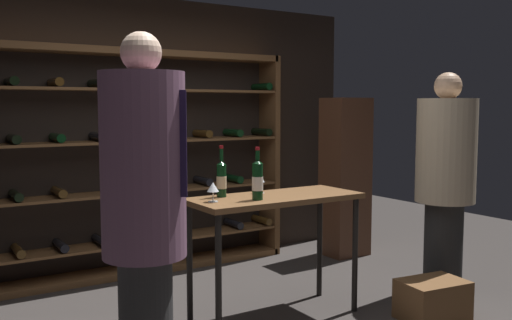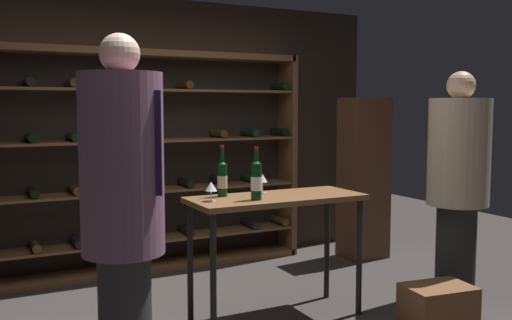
% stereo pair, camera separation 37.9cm
% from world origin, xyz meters
% --- Properties ---
extents(back_wall, '(4.85, 0.10, 2.62)m').
position_xyz_m(back_wall, '(0.00, 2.17, 1.31)').
color(back_wall, black).
rests_on(back_wall, ground).
extents(wine_rack, '(3.07, 0.32, 2.10)m').
position_xyz_m(wine_rack, '(-0.12, 1.96, 1.04)').
color(wine_rack, brown).
rests_on(wine_rack, ground).
extents(tasting_table, '(1.29, 0.53, 0.92)m').
position_xyz_m(tasting_table, '(0.35, 0.31, 0.81)').
color(tasting_table, brown).
rests_on(tasting_table, ground).
extents(person_host_in_suit, '(0.42, 0.42, 1.93)m').
position_xyz_m(person_host_in_suit, '(-0.97, -0.49, 1.07)').
color(person_host_in_suit, '#2C2C2C').
rests_on(person_host_in_suit, ground).
extents(person_bystander_dark_jacket, '(0.48, 0.48, 1.85)m').
position_xyz_m(person_bystander_dark_jacket, '(1.84, -0.01, 1.01)').
color(person_bystander_dark_jacket, black).
rests_on(person_bystander_dark_jacket, ground).
extents(wine_crate, '(0.52, 0.40, 0.29)m').
position_xyz_m(wine_crate, '(1.32, -0.35, 0.15)').
color(wine_crate, brown).
rests_on(wine_crate, ground).
extents(display_cabinet, '(0.44, 0.36, 1.66)m').
position_xyz_m(display_cabinet, '(2.02, 1.43, 0.83)').
color(display_cabinet, '#4C2D1E').
rests_on(display_cabinet, ground).
extents(wine_bottle_black_capsule, '(0.07, 0.07, 0.37)m').
position_xyz_m(wine_bottle_black_capsule, '(-0.01, 0.46, 1.06)').
color(wine_bottle_black_capsule, black).
rests_on(wine_bottle_black_capsule, tasting_table).
extents(wine_bottle_red_label, '(0.08, 0.08, 0.37)m').
position_xyz_m(wine_bottle_red_label, '(0.14, 0.21, 1.06)').
color(wine_bottle_red_label, black).
rests_on(wine_bottle_red_label, tasting_table).
extents(wine_glass_stemmed_right, '(0.08, 0.08, 0.14)m').
position_xyz_m(wine_glass_stemmed_right, '(-0.17, 0.30, 1.02)').
color(wine_glass_stemmed_right, silver).
rests_on(wine_glass_stemmed_right, tasting_table).
extents(wine_glass_stemmed_left, '(0.07, 0.07, 0.15)m').
position_xyz_m(wine_glass_stemmed_left, '(0.32, 0.46, 1.03)').
color(wine_glass_stemmed_left, silver).
rests_on(wine_glass_stemmed_left, tasting_table).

